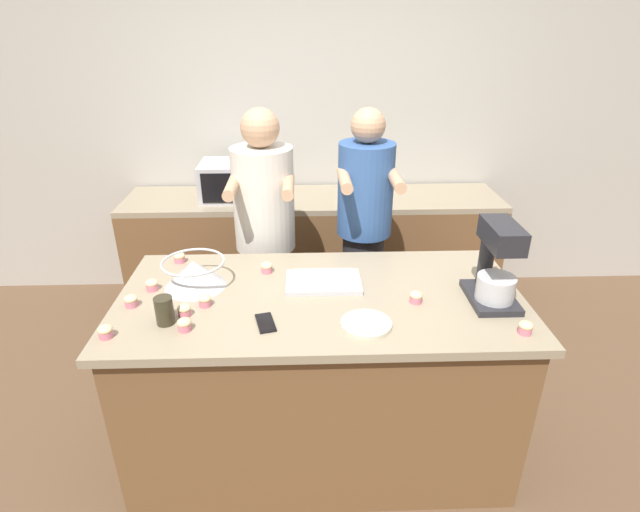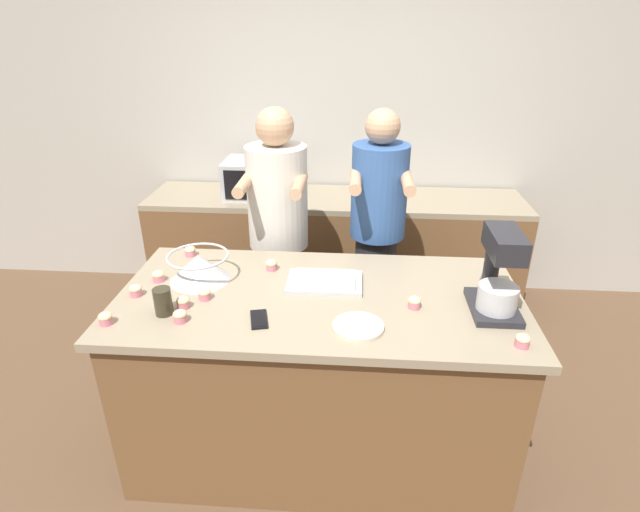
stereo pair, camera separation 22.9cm
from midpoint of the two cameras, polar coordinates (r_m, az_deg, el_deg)
name	(u,v)px [view 1 (the left image)]	position (r m, az deg, el deg)	size (l,w,h in m)	color
ground_plane	(320,442)	(2.91, -2.37, -20.53)	(16.00, 16.00, 0.00)	brown
back_wall	(312,125)	(3.98, -2.65, 14.70)	(10.00, 0.06, 2.70)	#B2ADA3
island_counter	(320,374)	(2.60, -2.56, -13.39)	(1.89, 0.93, 0.93)	brown
back_counter	(314,251)	(3.92, -2.42, 0.59)	(2.80, 0.60, 0.89)	brown
person_left	(266,243)	(3.04, -8.37, 1.49)	(0.37, 0.52, 1.66)	#232328
person_right	(363,240)	(3.03, 2.84, 1.76)	(0.34, 0.50, 1.66)	#232328
stand_mixer	(495,268)	(2.31, 16.78, -1.37)	(0.20, 0.30, 0.38)	#232328
mixing_bowl	(194,273)	(2.48, -16.78, -1.92)	(0.30, 0.30, 0.14)	#BCBCC1
baking_tray	(323,281)	(2.42, -2.33, -2.96)	(0.36, 0.23, 0.04)	#BCBCC1
microwave_oven	(234,180)	(3.76, -11.55, 8.43)	(0.48, 0.37, 0.27)	#B7B7BC
cell_phone	(265,323)	(2.15, -9.33, -7.62)	(0.10, 0.16, 0.01)	black
drinking_glass	(164,311)	(2.23, -20.22, -5.95)	(0.08, 0.08, 0.12)	#332D1E
small_plate	(366,324)	(2.11, 2.18, -7.88)	(0.22, 0.22, 0.02)	beige
cupcake_0	(131,301)	(2.43, -23.37, -4.79)	(0.06, 0.06, 0.06)	#D17084
cupcake_1	(180,257)	(2.76, -18.08, -0.21)	(0.06, 0.06, 0.06)	#D17084
cupcake_2	(105,331)	(2.25, -26.08, -7.84)	(0.06, 0.06, 0.06)	#D17084
cupcake_3	(526,327)	(2.18, 19.68, -7.79)	(0.06, 0.06, 0.06)	#D17084
cupcake_4	(152,285)	(2.53, -21.16, -3.14)	(0.06, 0.06, 0.06)	#D17084
cupcake_5	(267,267)	(2.55, -8.68, -1.35)	(0.06, 0.06, 0.06)	#D17084
cupcake_6	(184,324)	(2.18, -18.22, -7.52)	(0.06, 0.06, 0.06)	#D17084
cupcake_7	(184,310)	(2.28, -18.09, -5.99)	(0.06, 0.06, 0.06)	#D17084
cupcake_8	(416,297)	(2.28, 8.12, -4.73)	(0.06, 0.06, 0.06)	#D17084
cupcake_9	(205,300)	(2.32, -15.83, -4.97)	(0.06, 0.06, 0.06)	#D17084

